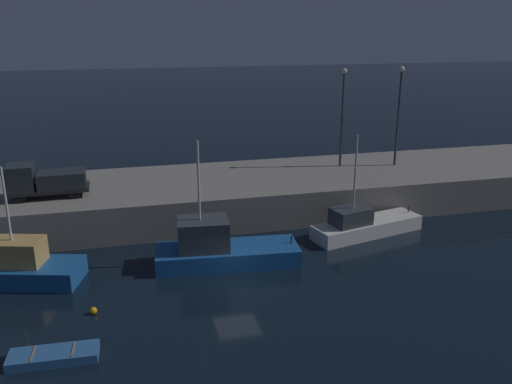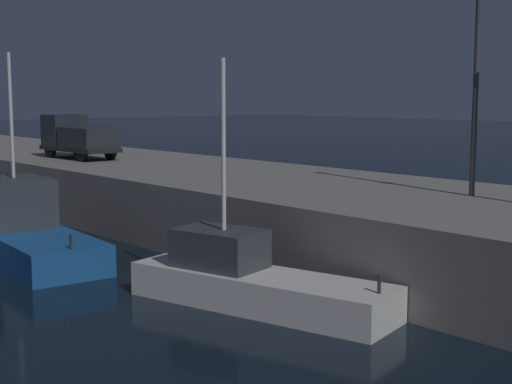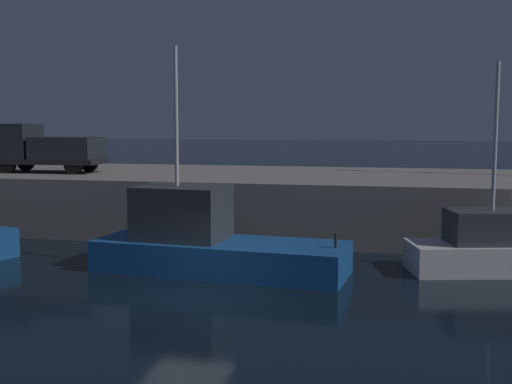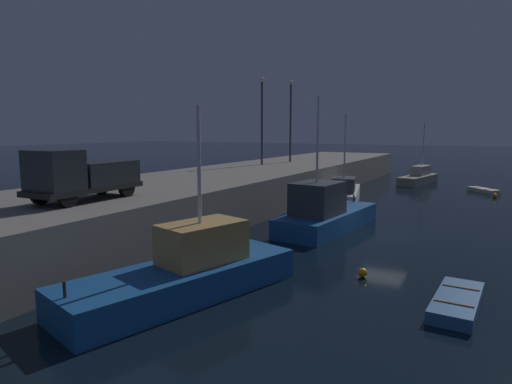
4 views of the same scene
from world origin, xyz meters
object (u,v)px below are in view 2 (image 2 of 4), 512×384
object	(u,v)px
fishing_boat_blue	(251,280)
fishing_trawler_green	(26,231)
dockworker	(67,134)
lamp_post_west	(477,59)
utility_truck	(78,137)

from	to	relation	value
fishing_boat_blue	fishing_trawler_green	xyz separation A→B (m)	(-10.81, -2.22, 0.27)
fishing_boat_blue	dockworker	distance (m)	30.58
fishing_boat_blue	lamp_post_west	distance (m)	11.32
fishing_trawler_green	dockworker	bearing A→B (deg)	148.60
lamp_post_west	dockworker	distance (m)	31.13
fishing_boat_blue	dockworker	world-z (taller)	fishing_boat_blue
fishing_trawler_green	lamp_post_west	xyz separation A→B (m)	(12.62, 11.12, 6.49)
fishing_boat_blue	lamp_post_west	xyz separation A→B (m)	(1.81, 8.90, 6.76)
lamp_post_west	fishing_boat_blue	bearing A→B (deg)	-101.49
lamp_post_west	dockworker	xyz separation A→B (m)	(-30.90, 0.04, -3.80)
lamp_post_west	dockworker	size ratio (longest dim) A/B	4.65
fishing_trawler_green	utility_truck	xyz separation A→B (m)	(-11.00, 8.12, 2.90)
fishing_trawler_green	utility_truck	distance (m)	13.98
utility_truck	dockworker	size ratio (longest dim) A/B	3.17
fishing_trawler_green	lamp_post_west	bearing A→B (deg)	41.38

